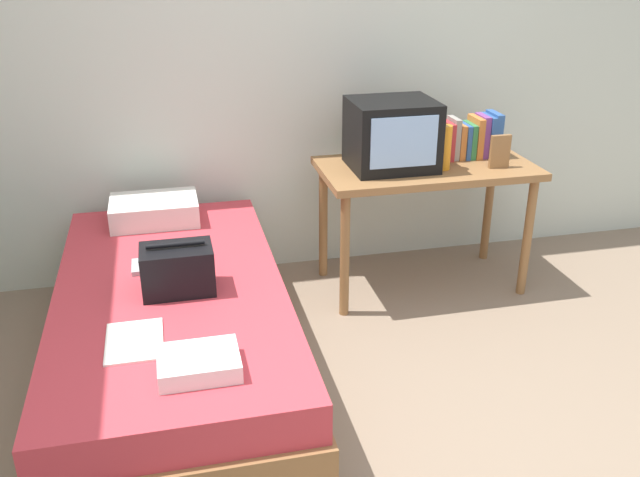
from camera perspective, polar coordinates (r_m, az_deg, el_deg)
The scene contains 13 objects.
wall_back at distance 3.95m, azimuth -1.87°, elevation 15.63°, with size 5.20×0.10×2.60m, color silver.
bed at distance 3.17m, azimuth -11.98°, elevation -7.66°, with size 1.00×2.00×0.48m.
desk at distance 3.82m, azimuth 8.76°, elevation 4.76°, with size 1.16×0.60×0.72m.
tv at distance 3.68m, azimuth 5.97°, elevation 8.58°, with size 0.44×0.39×0.36m.
water_bottle at distance 3.70m, azimuth 10.22°, elevation 7.44°, with size 0.08×0.08×0.24m, color orange.
book_row at distance 3.96m, azimuth 12.48°, elevation 8.18°, with size 0.31×0.17×0.24m.
picture_frame at distance 3.80m, azimuth 14.69°, elevation 6.99°, with size 0.11×0.02×0.18m, color olive.
pillow at distance 3.72m, azimuth -13.57°, elevation 2.29°, with size 0.45×0.32×0.12m, color silver.
handbag at distance 2.95m, azimuth -11.73°, elevation -2.51°, with size 0.30×0.20×0.22m.
magazine at distance 2.68m, azimuth -15.14°, elevation -8.21°, with size 0.21×0.29×0.01m, color white.
remote_dark at distance 2.55m, azimuth -8.87°, elevation -9.19°, with size 0.04×0.16×0.02m, color black.
remote_silver at distance 3.22m, azimuth -14.96°, elevation -2.31°, with size 0.04×0.14×0.02m, color #B7B7BC.
folded_towel at distance 2.45m, azimuth -10.01°, elevation -10.15°, with size 0.28×0.22×0.07m, color white.
Camera 1 is at (-0.77, -1.84, 1.86)m, focal length 38.59 mm.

